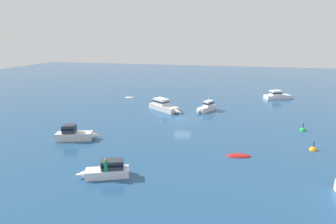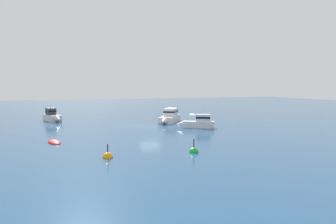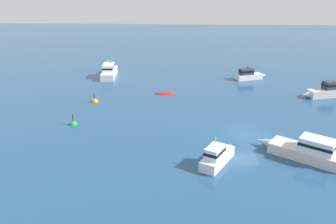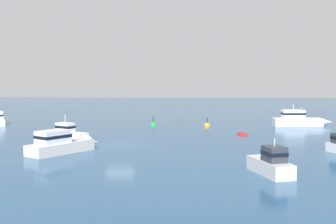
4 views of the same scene
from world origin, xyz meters
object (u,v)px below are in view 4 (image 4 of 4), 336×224
object	(u,v)px
cabin_cruiser	(70,134)
dinghy	(243,135)
mooring_buoy	(207,126)
channel_buoy	(153,125)
launch	(60,144)
powerboat	(299,120)
cabin_cruiser_1	(269,163)

from	to	relation	value
cabin_cruiser	dinghy	world-z (taller)	cabin_cruiser
cabin_cruiser	mooring_buoy	world-z (taller)	cabin_cruiser
dinghy	channel_buoy	xyz separation A→B (m)	(10.12, -8.33, 0.01)
channel_buoy	mooring_buoy	bearing A→B (deg)	176.26
launch	cabin_cruiser	world-z (taller)	cabin_cruiser
cabin_cruiser	mooring_buoy	bearing A→B (deg)	72.67
cabin_cruiser	powerboat	world-z (taller)	powerboat
launch	mooring_buoy	bearing A→B (deg)	2.76
cabin_cruiser	channel_buoy	bearing A→B (deg)	91.87
channel_buoy	mooring_buoy	xyz separation A→B (m)	(-6.66, 0.44, -0.00)
mooring_buoy	dinghy	bearing A→B (deg)	113.61
powerboat	mooring_buoy	distance (m)	11.15
launch	powerboat	size ratio (longest dim) A/B	0.89
cabin_cruiser_1	mooring_buoy	world-z (taller)	cabin_cruiser_1
channel_buoy	powerboat	bearing A→B (deg)	-179.50
launch	cabin_cruiser	xyz separation A→B (m)	(1.09, -6.99, -0.09)
launch	dinghy	size ratio (longest dim) A/B	2.41
cabin_cruiser_1	mooring_buoy	xyz separation A→B (m)	(3.14, -26.81, -0.68)
cabin_cruiser	mooring_buoy	distance (m)	18.65
cabin_cruiser	dinghy	size ratio (longest dim) A/B	1.71
dinghy	mooring_buoy	bearing A→B (deg)	12.94
launch	cabin_cruiser_1	xyz separation A→B (m)	(-15.53, 6.95, -0.05)
cabin_cruiser	mooring_buoy	size ratio (longest dim) A/B	3.28
cabin_cruiser	dinghy	bearing A→B (deg)	45.37
mooring_buoy	channel_buoy	bearing A→B (deg)	-3.74
cabin_cruiser_1	channel_buoy	size ratio (longest dim) A/B	3.69
cabin_cruiser_1	powerboat	bearing A→B (deg)	-33.68
powerboat	channel_buoy	bearing A→B (deg)	175.63
powerboat	channel_buoy	size ratio (longest dim) A/B	5.15
powerboat	dinghy	bearing A→B (deg)	-136.90
cabin_cruiser_1	dinghy	size ratio (longest dim) A/B	1.95
launch	dinghy	xyz separation A→B (m)	(-15.84, -11.97, -0.74)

